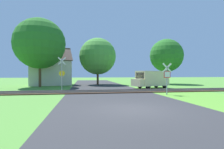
# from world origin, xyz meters

# --- Properties ---
(ground_plane) EXTENTS (160.00, 160.00, 0.00)m
(ground_plane) POSITION_xyz_m (0.00, 0.00, 0.00)
(ground_plane) COLOR #4C8433
(road_asphalt) EXTENTS (8.32, 80.00, 0.01)m
(road_asphalt) POSITION_xyz_m (0.00, 2.00, 0.00)
(road_asphalt) COLOR #2D2D30
(road_asphalt) RESTS_ON ground
(rail_track) EXTENTS (60.00, 2.60, 0.22)m
(rail_track) POSITION_xyz_m (0.00, 8.63, 0.06)
(rail_track) COLOR #422D1E
(rail_track) RESTS_ON ground
(stop_sign_near) EXTENTS (0.88, 0.16, 2.85)m
(stop_sign_near) POSITION_xyz_m (4.83, 5.66, 1.65)
(stop_sign_near) COLOR #9E9EA5
(stop_sign_near) RESTS_ON ground
(crossing_sign_far) EXTENTS (0.88, 0.13, 3.72)m
(crossing_sign_far) POSITION_xyz_m (-4.88, 10.86, 2.08)
(crossing_sign_far) COLOR #9E9EA5
(crossing_sign_far) RESTS_ON ground
(house) EXTENTS (7.68, 6.83, 6.36)m
(house) POSITION_xyz_m (-8.01, 21.57, 2.23)
(house) COLOR beige
(house) RESTS_ON ground
(tree_left) EXTENTS (7.19, 7.19, 9.79)m
(tree_left) POSITION_xyz_m (-8.67, 17.34, 6.19)
(tree_left) COLOR #513823
(tree_left) RESTS_ON ground
(tree_center) EXTENTS (6.31, 6.31, 8.06)m
(tree_center) POSITION_xyz_m (-0.08, 21.28, 4.90)
(tree_center) COLOR #513823
(tree_center) RESTS_ON ground
(tree_far) EXTENTS (6.09, 6.09, 8.32)m
(tree_far) POSITION_xyz_m (12.69, 21.38, 5.27)
(tree_far) COLOR #513823
(tree_far) RESTS_ON ground
(mail_truck) EXTENTS (5.24, 3.47, 2.24)m
(mail_truck) POSITION_xyz_m (6.16, 12.55, 1.24)
(mail_truck) COLOR beige
(mail_truck) RESTS_ON ground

